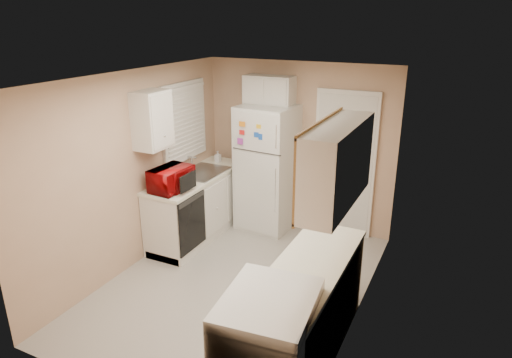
% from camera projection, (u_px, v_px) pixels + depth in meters
% --- Properties ---
extents(floor, '(3.80, 3.80, 0.00)m').
position_uv_depth(floor, '(238.00, 283.00, 5.38)').
color(floor, '#BCB8AF').
rests_on(floor, ground).
extents(ceiling, '(3.80, 3.80, 0.00)m').
position_uv_depth(ceiling, '(234.00, 77.00, 4.56)').
color(ceiling, white).
rests_on(ceiling, floor).
extents(wall_left, '(3.80, 3.80, 0.00)m').
position_uv_depth(wall_left, '(135.00, 171.00, 5.55)').
color(wall_left, tan).
rests_on(wall_left, floor).
extents(wall_right, '(3.80, 3.80, 0.00)m').
position_uv_depth(wall_right, '(364.00, 211.00, 4.40)').
color(wall_right, tan).
rests_on(wall_right, floor).
extents(wall_back, '(2.80, 2.80, 0.00)m').
position_uv_depth(wall_back, '(298.00, 146.00, 6.58)').
color(wall_back, tan).
rests_on(wall_back, floor).
extents(wall_front, '(2.80, 2.80, 0.00)m').
position_uv_depth(wall_front, '(114.00, 272.00, 3.36)').
color(wall_front, tan).
rests_on(wall_front, floor).
extents(left_counter, '(0.60, 1.80, 0.90)m').
position_uv_depth(left_counter, '(198.00, 205.00, 6.44)').
color(left_counter, silver).
rests_on(left_counter, floor).
extents(dishwasher, '(0.03, 0.58, 0.72)m').
position_uv_depth(dishwasher, '(192.00, 223.00, 5.80)').
color(dishwasher, black).
rests_on(dishwasher, floor).
extents(sink, '(0.54, 0.74, 0.16)m').
position_uv_depth(sink, '(203.00, 175.00, 6.43)').
color(sink, gray).
rests_on(sink, left_counter).
extents(microwave, '(0.55, 0.33, 0.36)m').
position_uv_depth(microwave, '(171.00, 179.00, 5.71)').
color(microwave, '#990709').
rests_on(microwave, left_counter).
extents(soap_bottle, '(0.08, 0.08, 0.17)m').
position_uv_depth(soap_bottle, '(218.00, 156.00, 6.83)').
color(soap_bottle, silver).
rests_on(soap_bottle, left_counter).
extents(window_blinds, '(0.10, 0.98, 1.08)m').
position_uv_depth(window_blinds, '(185.00, 122.00, 6.28)').
color(window_blinds, silver).
rests_on(window_blinds, wall_left).
extents(upper_cabinet_left, '(0.30, 0.45, 0.70)m').
position_uv_depth(upper_cabinet_left, '(152.00, 120.00, 5.47)').
color(upper_cabinet_left, silver).
rests_on(upper_cabinet_left, wall_left).
extents(refrigerator, '(0.81, 0.79, 1.81)m').
position_uv_depth(refrigerator, '(268.00, 168.00, 6.57)').
color(refrigerator, silver).
rests_on(refrigerator, floor).
extents(cabinet_over_fridge, '(0.70, 0.30, 0.40)m').
position_uv_depth(cabinet_over_fridge, '(269.00, 90.00, 6.35)').
color(cabinet_over_fridge, silver).
rests_on(cabinet_over_fridge, wall_back).
extents(interior_door, '(0.86, 0.06, 2.08)m').
position_uv_depth(interior_door, '(344.00, 165.00, 6.32)').
color(interior_door, silver).
rests_on(interior_door, floor).
extents(right_counter, '(0.60, 2.00, 0.90)m').
position_uv_depth(right_counter, '(303.00, 314.00, 4.10)').
color(right_counter, silver).
rests_on(right_counter, floor).
extents(stove, '(0.75, 0.90, 1.01)m').
position_uv_depth(stove, '(268.00, 352.00, 3.56)').
color(stove, silver).
rests_on(stove, floor).
extents(upper_cabinet_right, '(0.30, 1.20, 0.70)m').
position_uv_depth(upper_cabinet_right, '(338.00, 165.00, 3.83)').
color(upper_cabinet_right, silver).
rests_on(upper_cabinet_right, wall_right).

